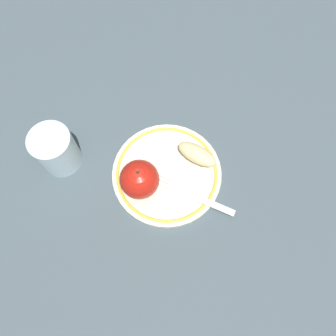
{
  "coord_description": "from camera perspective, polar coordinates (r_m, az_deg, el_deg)",
  "views": [
    {
      "loc": [
        0.21,
        -0.04,
        0.59
      ],
      "look_at": [
        -0.01,
        0.0,
        0.03
      ],
      "focal_mm": 35.0,
      "sensor_mm": 36.0,
      "label": 1
    }
  ],
  "objects": [
    {
      "name": "drinking_glass",
      "position": [
        0.63,
        -18.93,
        2.98
      ],
      "size": [
        0.08,
        0.08,
        0.09
      ],
      "primitive_type": "cylinder",
      "color": "silver",
      "rests_on": "ground_plane"
    },
    {
      "name": "plate",
      "position": [
        0.62,
        -0.0,
        -0.91
      ],
      "size": [
        0.21,
        0.21,
        0.01
      ],
      "color": "beige",
      "rests_on": "ground_plane"
    },
    {
      "name": "ground_plane",
      "position": [
        0.63,
        -0.1,
        -1.66
      ],
      "size": [
        2.0,
        2.0,
        0.0
      ],
      "primitive_type": "plane",
      "color": "#435158"
    },
    {
      "name": "apple_red_whole",
      "position": [
        0.57,
        -4.99,
        -2.0
      ],
      "size": [
        0.07,
        0.07,
        0.08
      ],
      "color": "red",
      "rests_on": "plate"
    },
    {
      "name": "fork",
      "position": [
        0.6,
        3.39,
        -4.49
      ],
      "size": [
        0.13,
        0.17,
        0.0
      ],
      "rotation": [
        0.0,
        0.0,
        4.08
      ],
      "color": "silver",
      "rests_on": "plate"
    },
    {
      "name": "apple_slice_front",
      "position": [
        0.62,
        5.1,
        2.4
      ],
      "size": [
        0.08,
        0.08,
        0.03
      ],
      "primitive_type": "ellipsoid",
      "rotation": [
        0.0,
        0.0,
        3.95
      ],
      "color": "beige",
      "rests_on": "plate"
    }
  ]
}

